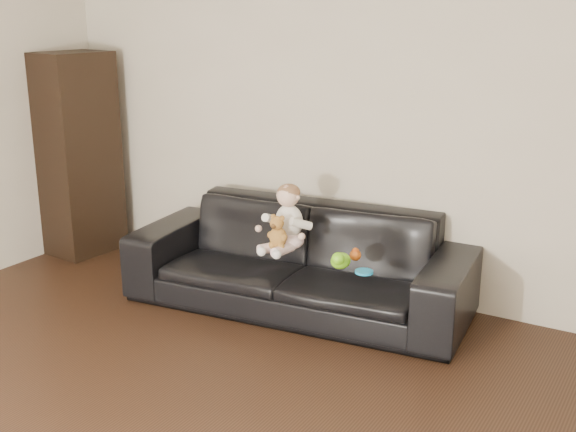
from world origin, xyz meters
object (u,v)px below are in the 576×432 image
Objects in this scene: cabinet at (79,154)px; toy_green at (341,261)px; sofa at (299,259)px; teddy_bear at (278,232)px; toy_blue_disc at (364,272)px; toy_rattle at (355,255)px; baby at (287,221)px.

cabinet is 2.56m from toy_green.
teddy_bear reaches higher than sofa.
cabinet is 2.72m from toy_blue_disc.
sofa is 16.13× the size of toy_green.
teddy_bear is at bearing -98.51° from sofa.
sofa reaches higher than toy_rattle.
teddy_bear reaches higher than toy_rattle.
toy_rattle is (0.45, -0.09, 0.14)m from sofa.
sofa is at bearing 90.76° from teddy_bear.
toy_rattle is (0.47, 0.03, -0.15)m from baby.
cabinet is at bearing 171.88° from toy_green.
baby is 3.07× the size of toy_green.
cabinet is at bearing 171.09° from sofa.
toy_green is at bearing -36.90° from sofa.
cabinet is 22.55× the size of toy_rattle.
sofa is at bearing 156.29° from toy_blue_disc.
cabinet is at bearing 173.50° from teddy_bear.
cabinet is at bearing 175.69° from toy_rattle.
cabinet is 2.11m from teddy_bear.
toy_green is 0.17m from toy_rattle.
cabinet is 2.56m from toy_rattle.
sofa is 1.40× the size of cabinet.
toy_green is at bearing -2.80° from cabinet.
cabinet is at bearing -171.93° from baby.
baby reaches higher than toy_blue_disc.
sofa is 0.65m from toy_blue_disc.
toy_blue_disc is at bearing -0.01° from toy_green.
baby is 0.65m from toy_blue_disc.
teddy_bear is 2.99× the size of toy_rattle.
toy_green is (2.52, -0.36, -0.32)m from cabinet.
toy_rattle is (2.54, -0.19, -0.33)m from cabinet.
toy_green is at bearing -2.81° from baby.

